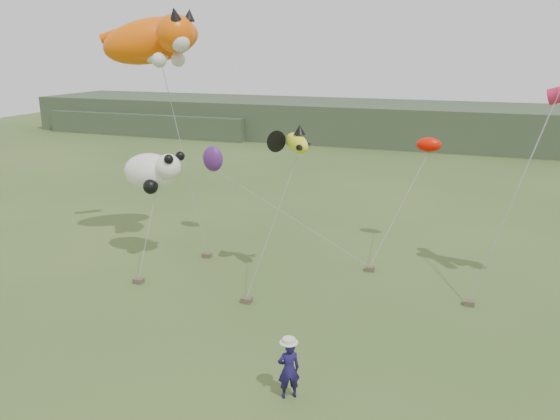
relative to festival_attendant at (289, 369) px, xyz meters
The scene contains 8 objects.
ground 2.86m from the festival_attendant, 134.57° to the left, with size 120.00×120.00×0.00m, color #385123.
headland 46.91m from the festival_attendant, 96.14° to the left, with size 90.00×13.00×4.00m.
festival_attendant is the anchor object (origin of this frame).
sandbag_anchors 8.01m from the festival_attendant, 111.18° to the left, with size 13.61×5.13×0.21m.
cat_kite 15.63m from the festival_attendant, 136.41° to the left, with size 5.66×4.13×2.68m.
fish_kite 9.53m from the festival_attendant, 109.69° to the left, with size 2.45×1.60×1.22m.
panda_kite 12.57m from the festival_attendant, 139.62° to the left, with size 2.98×1.93×1.85m.
misc_kites 13.81m from the festival_attendant, 110.48° to the left, with size 11.53×2.68×2.01m.
Camera 1 is at (6.30, -14.59, 9.46)m, focal length 35.00 mm.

